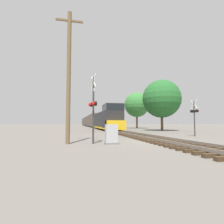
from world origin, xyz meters
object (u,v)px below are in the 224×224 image
at_px(crossing_signal_far, 195,113).
at_px(relay_cabinet, 111,134).
at_px(freight_train, 90,121).
at_px(tree_far_right, 162,99).
at_px(tree_mid_background, 137,105).
at_px(utility_pole, 69,74).
at_px(crossing_signal_near, 93,105).

height_order(crossing_signal_far, relay_cabinet, crossing_signal_far).
height_order(freight_train, relay_cabinet, freight_train).
bearing_deg(crossing_signal_far, tree_far_right, -19.51).
relative_size(crossing_signal_far, tree_mid_background, 0.40).
relative_size(freight_train, utility_pole, 9.95).
bearing_deg(utility_pole, relay_cabinet, -13.65).
bearing_deg(tree_far_right, crossing_signal_near, -129.82).
bearing_deg(tree_far_right, tree_mid_background, 87.31).
distance_m(utility_pole, tree_far_right, 22.66).
bearing_deg(freight_train, relay_cabinet, -93.79).
distance_m(relay_cabinet, tree_mid_background, 34.70).
relative_size(freight_train, relay_cabinet, 69.38).
relative_size(freight_train, tree_far_right, 9.75).
height_order(relay_cabinet, utility_pole, utility_pole).
relative_size(freight_train, crossing_signal_far, 23.49).
bearing_deg(tree_far_right, relay_cabinet, -126.67).
distance_m(freight_train, crossing_signal_far, 53.54).
bearing_deg(crossing_signal_near, utility_pole, -109.35).
height_order(utility_pole, tree_mid_background, tree_mid_background).
distance_m(crossing_signal_near, tree_mid_background, 34.48).
bearing_deg(utility_pole, crossing_signal_far, 17.81).
height_order(crossing_signal_near, tree_mid_background, tree_mid_background).
distance_m(crossing_signal_near, utility_pole, 2.60).
height_order(crossing_signal_far, tree_far_right, tree_far_right).
height_order(freight_train, crossing_signal_far, freight_train).
bearing_deg(tree_far_right, utility_pole, -133.24).
distance_m(crossing_signal_near, relay_cabinet, 2.26).
bearing_deg(freight_train, tree_mid_background, -69.97).
bearing_deg(relay_cabinet, tree_mid_background, 66.90).
relative_size(crossing_signal_far, tree_far_right, 0.42).
bearing_deg(tree_mid_background, tree_far_right, -92.69).
bearing_deg(crossing_signal_near, relay_cabinet, 54.78).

